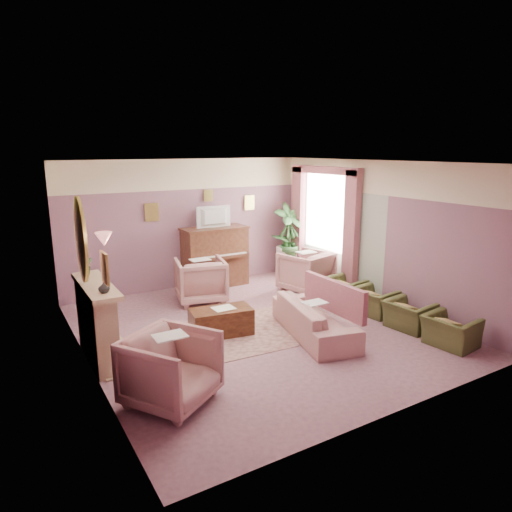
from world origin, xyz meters
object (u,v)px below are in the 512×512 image
coffee_table (221,322)px  floral_armchair_left (201,278)px  sofa (314,312)px  olive_chair_c (374,298)px  olive_chair_b (409,311)px  floral_armchair_right (306,269)px  floral_armchair_front (171,365)px  piano (215,257)px  television (215,215)px  olive_chair_a (451,326)px  side_table (287,261)px  olive_chair_d (344,286)px

coffee_table → floral_armchair_left: size_ratio=1.03×
sofa → olive_chair_c: size_ratio=2.64×
olive_chair_b → olive_chair_c: same height
sofa → floral_armchair_right: 2.38m
floral_armchair_left → floral_armchair_front: size_ratio=1.00×
piano → television: (0.00, -0.05, 0.95)m
piano → olive_chair_a: size_ratio=1.88×
piano → floral_armchair_right: piano is taller
olive_chair_a → olive_chair_c: 1.64m
olive_chair_c → television: bearing=119.0°
piano → olive_chair_b: size_ratio=1.88×
olive_chair_b → side_table: size_ratio=1.07×
floral_armchair_left → olive_chair_a: floral_armchair_left is taller
piano → olive_chair_b: (1.73, -3.99, -0.33)m
coffee_table → sofa: 1.55m
olive_chair_a → olive_chair_d: 2.46m
floral_armchair_left → olive_chair_c: (2.46, -2.33, -0.17)m
coffee_table → sofa: sofa is taller
olive_chair_a → sofa: bearing=137.4°
television → olive_chair_b: 4.49m
floral_armchair_right → olive_chair_a: (0.24, -3.42, -0.17)m
side_table → floral_armchair_front: bearing=-137.8°
coffee_table → piano: bearing=66.1°
sofa → television: bearing=92.9°
television → coffee_table: 3.10m
olive_chair_a → side_table: 4.73m
television → floral_armchair_left: size_ratio=0.82×
piano → olive_chair_c: size_ratio=1.88×
piano → olive_chair_a: bearing=-70.3°
side_table → coffee_table: bearing=-140.5°
olive_chair_a → olive_chair_b: (0.00, 0.82, 0.00)m
floral_armchair_left → olive_chair_b: size_ratio=1.31×
sofa → floral_armchair_left: bearing=109.5°
coffee_table → floral_armchair_right: (2.63, 1.19, 0.26)m
piano → side_table: (1.89, -0.08, -0.30)m
floral_armchair_left → floral_armchair_right: (2.21, -0.55, 0.00)m
olive_chair_c → side_table: size_ratio=1.07×
floral_armchair_left → floral_armchair_right: size_ratio=1.00×
floral_armchair_left → olive_chair_d: bearing=-31.5°
floral_armchair_right → floral_armchair_front: size_ratio=1.00×
floral_armchair_right → floral_armchair_front: bearing=-146.0°
olive_chair_c → coffee_table: bearing=168.4°
olive_chair_c → olive_chair_a: bearing=-90.0°
olive_chair_b → floral_armchair_right: bearing=95.4°
floral_armchair_right → coffee_table: bearing=-155.6°
olive_chair_d → coffee_table: bearing=-175.4°
piano → olive_chair_b: piano is taller
floral_armchair_front → olive_chair_d: (4.31, 1.79, -0.17)m
floral_armchair_left → olive_chair_a: (2.46, -3.97, -0.17)m
piano → olive_chair_c: bearing=-61.4°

